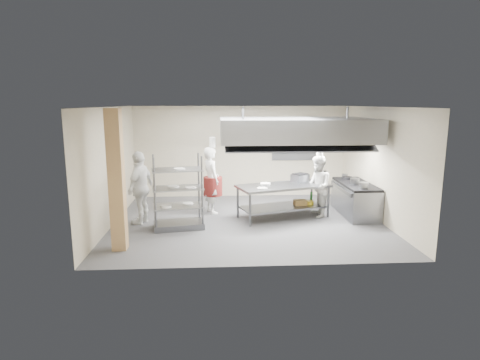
{
  "coord_description": "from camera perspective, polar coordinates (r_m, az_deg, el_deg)",
  "views": [
    {
      "loc": [
        -0.81,
        -10.25,
        3.1
      ],
      "look_at": [
        -0.19,
        0.2,
        1.08
      ],
      "focal_mm": 30.0,
      "sensor_mm": 36.0,
      "label": 1
    }
  ],
  "objects": [
    {
      "name": "wall_left",
      "position": [
        10.72,
        -17.91,
        1.79
      ],
      "size": [
        0.0,
        6.0,
        6.0
      ],
      "primitive_type": "plane",
      "rotation": [
        1.57,
        0.0,
        1.57
      ],
      "color": "#BDB196",
      "rests_on": "ground"
    },
    {
      "name": "wall_right",
      "position": [
        11.23,
        19.22,
        2.11
      ],
      "size": [
        0.0,
        6.0,
        6.0
      ],
      "primitive_type": "plane",
      "rotation": [
        1.57,
        0.0,
        -1.57
      ],
      "color": "#BDB196",
      "rests_on": "ground"
    },
    {
      "name": "wall_shelf",
      "position": [
        13.44,
        7.84,
        3.98
      ],
      "size": [
        1.5,
        0.28,
        0.04
      ],
      "primitive_type": "cube",
      "color": "gray",
      "rests_on": "wall_back"
    },
    {
      "name": "pass_rack",
      "position": [
        10.08,
        -8.84,
        -1.7
      ],
      "size": [
        1.34,
        0.92,
        1.85
      ],
      "primitive_type": null,
      "rotation": [
        0.0,
        0.0,
        0.17
      ],
      "color": "slate",
      "rests_on": "floor"
    },
    {
      "name": "chef_plating",
      "position": [
        10.67,
        -13.96,
        -1.06
      ],
      "size": [
        0.8,
        1.2,
        1.89
      ],
      "primitive_type": "imported",
      "rotation": [
        0.0,
        0.0,
        -1.9
      ],
      "color": "white",
      "rests_on": "floor"
    },
    {
      "name": "island_undershelf",
      "position": [
        11.08,
        6.13,
        -3.79
      ],
      "size": [
        2.46,
        1.59,
        0.04
      ],
      "primitive_type": "cube",
      "rotation": [
        0.0,
        0.0,
        0.31
      ],
      "color": "slate",
      "rests_on": "island"
    },
    {
      "name": "stockpot",
      "position": [
        11.44,
        16.01,
        -0.17
      ],
      "size": [
        0.25,
        0.25,
        0.17
      ],
      "primitive_type": "cylinder",
      "color": "gray",
      "rests_on": "range_top"
    },
    {
      "name": "wall_back",
      "position": [
        13.37,
        0.1,
        4.04
      ],
      "size": [
        7.0,
        0.0,
        7.0
      ],
      "primitive_type": "plane",
      "rotation": [
        1.57,
        0.0,
        0.0
      ],
      "color": "#BDB196",
      "rests_on": "ground"
    },
    {
      "name": "cooking_range",
      "position": [
        11.74,
        16.07,
        -2.72
      ],
      "size": [
        0.8,
        2.0,
        0.84
      ],
      "primitive_type": "cube",
      "color": "gray",
      "rests_on": "floor"
    },
    {
      "name": "floor",
      "position": [
        10.74,
        1.08,
        -5.87
      ],
      "size": [
        7.0,
        7.0,
        0.0
      ],
      "primitive_type": "plane",
      "color": "#3A3A3D",
      "rests_on": "ground"
    },
    {
      "name": "column",
      "position": [
        8.75,
        -17.15,
        -0.11
      ],
      "size": [
        0.3,
        0.3,
        3.0
      ],
      "primitive_type": "cube",
      "color": "tan",
      "rests_on": "floor"
    },
    {
      "name": "range_top",
      "position": [
        11.65,
        16.18,
        -0.56
      ],
      "size": [
        0.78,
        1.96,
        0.06
      ],
      "primitive_type": "cube",
      "color": "black",
      "rests_on": "cooking_range"
    },
    {
      "name": "exhaust_hood",
      "position": [
        10.88,
        7.85,
        7.12
      ],
      "size": [
        4.0,
        2.5,
        0.6
      ],
      "primitive_type": "cube",
      "color": "gray",
      "rests_on": "ceiling"
    },
    {
      "name": "chef_head",
      "position": [
        11.36,
        -4.11,
        -0.04
      ],
      "size": [
        0.69,
        0.81,
        1.89
      ],
      "primitive_type": "imported",
      "rotation": [
        0.0,
        0.0,
        1.98
      ],
      "color": "white",
      "rests_on": "floor"
    },
    {
      "name": "wicker_basket",
      "position": [
        11.22,
        8.56,
        -3.18
      ],
      "size": [
        0.36,
        0.28,
        0.15
      ],
      "primitive_type": "cube",
      "rotation": [
        0.0,
        0.0,
        0.15
      ],
      "color": "#9C683E",
      "rests_on": "island_undershelf"
    },
    {
      "name": "island",
      "position": [
        11.04,
        6.15,
        -3.02
      ],
      "size": [
        2.69,
        1.75,
        0.91
      ],
      "primitive_type": null,
      "rotation": [
        0.0,
        0.0,
        0.31
      ],
      "color": "gray",
      "rests_on": "floor"
    },
    {
      "name": "ceiling",
      "position": [
        10.28,
        1.14,
        10.35
      ],
      "size": [
        7.0,
        7.0,
        0.0
      ],
      "primitive_type": "plane",
      "rotation": [
        3.14,
        0.0,
        0.0
      ],
      "color": "silver",
      "rests_on": "wall_back"
    },
    {
      "name": "chef_line",
      "position": [
        11.16,
        10.99,
        -0.9
      ],
      "size": [
        0.68,
        0.86,
        1.71
      ],
      "primitive_type": "imported",
      "rotation": [
        0.0,
        0.0,
        -1.62
      ],
      "color": "white",
      "rests_on": "floor"
    },
    {
      "name": "island_worktop",
      "position": [
        10.94,
        6.19,
        -0.85
      ],
      "size": [
        2.69,
        1.75,
        0.06
      ],
      "primitive_type": "cube",
      "rotation": [
        0.0,
        0.0,
        0.31
      ],
      "color": "gray",
      "rests_on": "island"
    },
    {
      "name": "plate_stack",
      "position": [
        10.15,
        -8.78,
        -3.52
      ],
      "size": [
        0.28,
        0.28,
        0.05
      ],
      "primitive_type": "cylinder",
      "color": "white",
      "rests_on": "pass_rack"
    },
    {
      "name": "hood_strip_b",
      "position": [
        11.11,
        12.39,
        5.39
      ],
      "size": [
        1.6,
        0.12,
        0.04
      ],
      "primitive_type": "cube",
      "color": "white",
      "rests_on": "exhaust_hood"
    },
    {
      "name": "hood_strip_a",
      "position": [
        10.77,
        3.08,
        5.46
      ],
      "size": [
        1.6,
        0.12,
        0.04
      ],
      "primitive_type": "cube",
      "color": "white",
      "rests_on": "exhaust_hood"
    },
    {
      "name": "griddle",
      "position": [
        11.42,
        8.53,
        0.28
      ],
      "size": [
        0.55,
        0.53,
        0.21
      ],
      "primitive_type": "cube",
      "rotation": [
        0.0,
        0.0,
        0.62
      ],
      "color": "slate",
      "rests_on": "island_worktop"
    }
  ]
}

